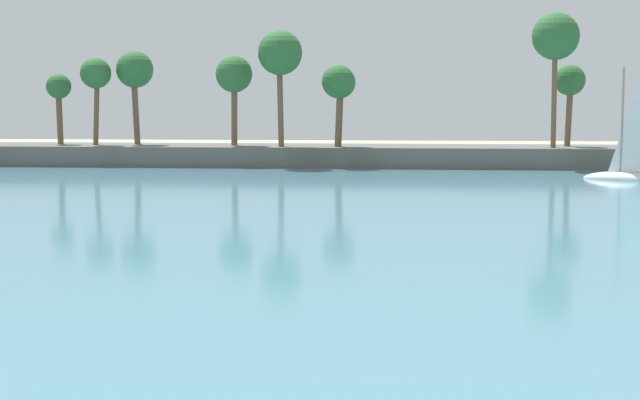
{
  "coord_description": "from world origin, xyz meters",
  "views": [
    {
      "loc": [
        3.43,
        -2.83,
        6.17
      ],
      "look_at": [
        2.06,
        14.19,
        4.32
      ],
      "focal_mm": 54.33,
      "sensor_mm": 36.0,
      "label": 1
    }
  ],
  "objects": [
    {
      "name": "sea",
      "position": [
        0.0,
        63.66,
        0.03
      ],
      "size": [
        220.0,
        113.93,
        0.06
      ],
      "primitive_type": "cube",
      "color": "teal",
      "rests_on": "ground"
    },
    {
      "name": "sailboat_near_shore",
      "position": [
        20.01,
        68.62,
        0.85
      ],
      "size": [
        6.18,
        4.3,
        8.71
      ],
      "color": "white",
      "rests_on": "sea"
    },
    {
      "name": "palm_headland",
      "position": [
        -1.1,
        80.57,
        3.67
      ],
      "size": [
        94.04,
        6.64,
        12.98
      ],
      "color": "#605B54",
      "rests_on": "ground"
    }
  ]
}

